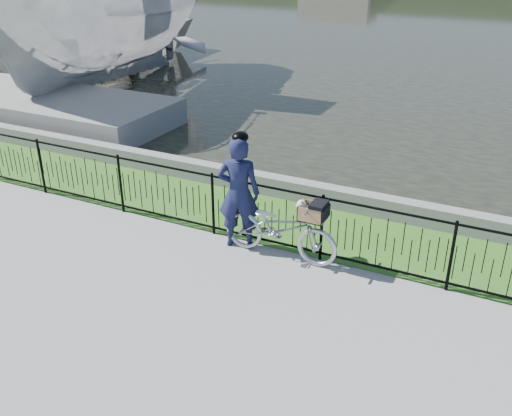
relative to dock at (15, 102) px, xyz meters
The scene contains 10 objects.
ground 11.42m from the dock, 28.81° to the right, with size 120.00×120.00×0.00m, color gray.
grass_strip 10.42m from the dock, 16.17° to the right, with size 60.00×2.00×0.01m, color #356620.
water 29.26m from the dock, 70.02° to the left, with size 120.00×120.00×0.00m, color black.
quay_wall 10.18m from the dock, 10.76° to the right, with size 60.00×0.30×0.40m, color gray.
fence 10.74m from the dock, 21.31° to the right, with size 14.00×0.06×1.15m, color black, non-canonical shape.
dock is the anchor object (origin of this frame).
bicycle_rig 11.16m from the dock, 21.56° to the right, with size 1.97×0.69×1.12m.
cyclist 10.44m from the dock, 22.92° to the right, with size 0.81×0.65×2.00m.
boat_near 4.09m from the dock, 80.13° to the left, with size 5.80×11.82×6.18m.
boat_far 7.12m from the dock, 116.20° to the left, with size 8.62×11.24×2.16m.
Camera 1 is at (3.64, -6.05, 4.79)m, focal length 40.00 mm.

